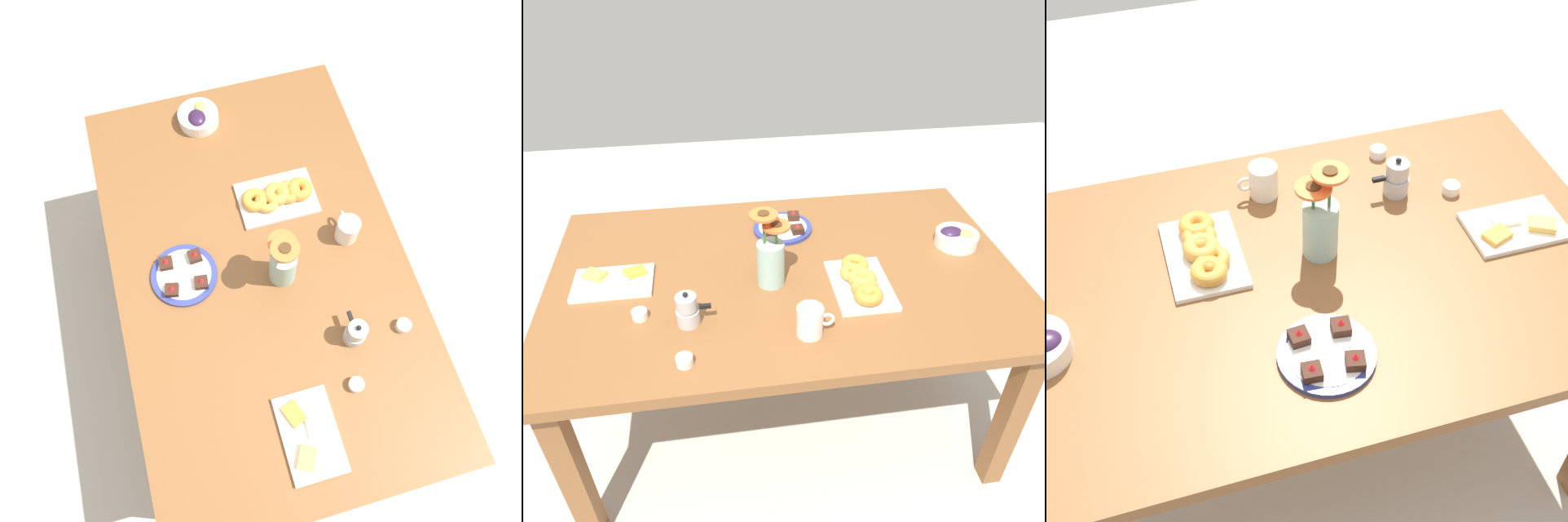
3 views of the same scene
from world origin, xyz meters
TOP-DOWN VIEW (x-y plane):
  - ground_plane at (0.00, 0.00)m, footprint 6.00×6.00m
  - dining_table at (0.00, 0.00)m, footprint 1.60×1.00m
  - coffee_mug at (0.03, -0.32)m, footprint 0.11×0.08m
  - cheese_platter at (-0.57, 0.01)m, footprint 0.26×0.17m
  - croissant_platter at (0.24, -0.13)m, footprint 0.19×0.28m
  - jam_cup_honey at (-0.47, -0.18)m, footprint 0.05×0.05m
  - jam_cup_berry at (-0.33, -0.39)m, footprint 0.05×0.05m
  - dessert_plate at (0.03, 0.26)m, footprint 0.23×0.23m
  - flower_vase at (-0.05, -0.06)m, footprint 0.13×0.10m
  - moka_pot at (-0.32, -0.22)m, footprint 0.11×0.07m

SIDE VIEW (x-z plane):
  - ground_plane at x=0.00m, z-range 0.00..0.00m
  - dining_table at x=0.00m, z-range 0.28..1.02m
  - cheese_platter at x=-0.57m, z-range 0.73..0.77m
  - dessert_plate at x=0.03m, z-range 0.72..0.78m
  - jam_cup_honey at x=-0.47m, z-range 0.74..0.77m
  - jam_cup_berry at x=-0.33m, z-range 0.74..0.77m
  - croissant_platter at x=0.24m, z-range 0.74..0.79m
  - moka_pot at x=-0.32m, z-range 0.73..0.85m
  - coffee_mug at x=0.03m, z-range 0.74..0.84m
  - flower_vase at x=-0.05m, z-range 0.70..0.97m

